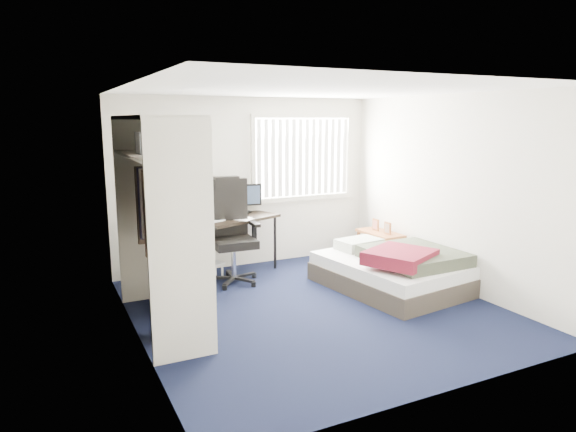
% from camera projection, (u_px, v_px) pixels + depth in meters
% --- Properties ---
extents(ground, '(4.20, 4.20, 0.00)m').
position_uv_depth(ground, '(315.00, 308.00, 6.01)').
color(ground, black).
rests_on(ground, ground).
extents(room_shell, '(4.20, 4.20, 4.20)m').
position_uv_depth(room_shell, '(317.00, 180.00, 5.73)').
color(room_shell, silver).
rests_on(room_shell, ground).
extents(window_assembly, '(1.72, 0.09, 1.32)m').
position_uv_depth(window_assembly, '(303.00, 157.00, 7.90)').
color(window_assembly, white).
rests_on(window_assembly, ground).
extents(closet, '(0.64, 1.84, 2.22)m').
position_uv_depth(closet, '(162.00, 201.00, 5.27)').
color(closet, beige).
rests_on(closet, ground).
extents(desk, '(1.83, 1.32, 1.28)m').
position_uv_depth(desk, '(218.00, 217.00, 7.15)').
color(desk, black).
rests_on(desk, ground).
extents(office_chair, '(0.70, 0.70, 1.42)m').
position_uv_depth(office_chair, '(231.00, 242.00, 6.95)').
color(office_chair, black).
rests_on(office_chair, ground).
extents(footstool, '(0.33, 0.30, 0.22)m').
position_uv_depth(footstool, '(213.00, 266.00, 7.13)').
color(footstool, white).
rests_on(footstool, ground).
extents(nightstand, '(0.41, 0.77, 0.70)m').
position_uv_depth(nightstand, '(380.00, 236.00, 7.70)').
color(nightstand, brown).
rests_on(nightstand, ground).
extents(bed, '(1.59, 1.98, 0.61)m').
position_uv_depth(bed, '(394.00, 269.00, 6.67)').
color(bed, '#393129').
rests_on(bed, ground).
extents(pine_box, '(0.50, 0.44, 0.31)m').
position_uv_depth(pine_box, '(177.00, 322.00, 5.21)').
color(pine_box, tan).
rests_on(pine_box, ground).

